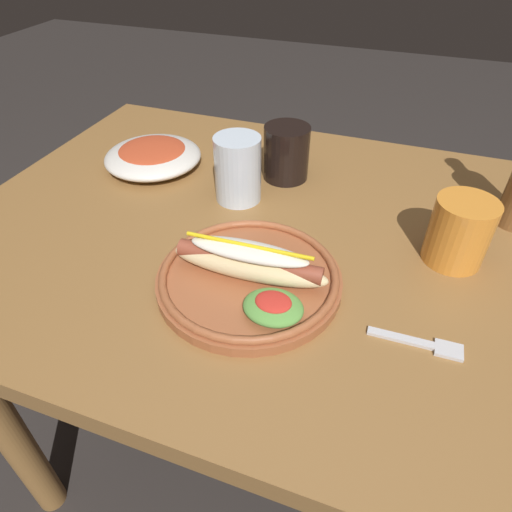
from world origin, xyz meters
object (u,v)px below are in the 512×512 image
Objects in this scene: extra_cup at (459,232)px; side_bowl at (153,155)px; hot_dog_plate at (250,275)px; fork at (423,344)px; soda_cup at (286,153)px; water_cup at (238,169)px.

extra_cup is 0.53× the size of side_bowl.
hot_dog_plate is 0.25m from fork.
soda_cup is 0.87× the size of water_cup.
soda_cup is at bearing 60.75° from water_cup.
water_cup is 0.61× the size of side_bowl.
soda_cup is 0.12m from water_cup.
water_cup is (-0.11, 0.22, 0.04)m from hot_dog_plate.
water_cup reaches higher than soda_cup.
fork is 1.14× the size of extra_cup.
extra_cup is at bearing -10.34° from side_bowl.
hot_dog_plate is at bearing -82.06° from soda_cup.
extra_cup reaches higher than hot_dog_plate.
extra_cup is at bearing 31.03° from hot_dog_plate.
water_cup is at bearing 172.10° from extra_cup.
hot_dog_plate reaches higher than fork.
side_bowl is at bearing 169.66° from extra_cup.
soda_cup reaches higher than hot_dog_plate.
extra_cup reaches higher than fork.
water_cup is at bearing 115.61° from hot_dog_plate.
extra_cup is (0.03, 0.20, 0.05)m from fork.
hot_dog_plate is 0.32m from extra_cup.
water_cup is 1.15× the size of extra_cup.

